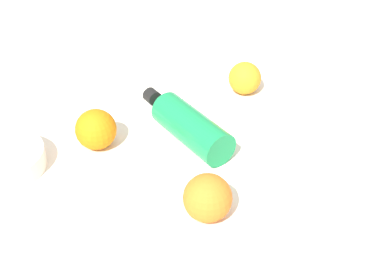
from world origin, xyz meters
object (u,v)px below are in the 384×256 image
at_px(water_bottle, 185,123).
at_px(ceramic_bowl, 3,160).
at_px(orange_0, 245,78).
at_px(orange_1, 96,129).
at_px(orange_2, 208,198).

distance_m(water_bottle, ceramic_bowl, 0.35).
relative_size(water_bottle, ceramic_bowl, 1.63).
bearing_deg(orange_0, water_bottle, -49.40).
bearing_deg(orange_1, orange_0, 111.70).
bearing_deg(ceramic_bowl, orange_0, 108.28).
xyz_separation_m(water_bottle, ceramic_bowl, (0.03, -0.35, -0.02)).
xyz_separation_m(orange_0, orange_1, (0.14, -0.35, 0.00)).
bearing_deg(orange_0, ceramic_bowl, -71.72).
distance_m(orange_2, ceramic_bowl, 0.40).
bearing_deg(water_bottle, ceramic_bowl, 70.04).
xyz_separation_m(orange_0, orange_2, (0.37, -0.18, 0.00)).
distance_m(orange_0, orange_1, 0.37).
distance_m(orange_1, orange_2, 0.29).
height_order(orange_0, ceramic_bowl, orange_0).
relative_size(water_bottle, orange_1, 3.10).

